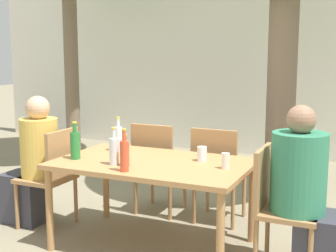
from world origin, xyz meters
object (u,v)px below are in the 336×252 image
patio_chair_1 (277,201)px  patio_chair_3 (217,169)px  water_bottle_0 (118,138)px  water_bottle_4 (114,150)px  drinking_glass_2 (202,154)px  dining_table_front (153,170)px  soda_bottle_2 (124,155)px  drinking_glass_0 (118,144)px  person_seated_1 (309,200)px  patio_chair_0 (53,172)px  person_seated_0 (33,167)px  drinking_glass_1 (226,161)px  green_bottle_3 (75,145)px  patio_chair_2 (157,162)px  soda_bottle_1 (125,154)px

patio_chair_1 → patio_chair_3: 1.01m
patio_chair_3 → water_bottle_0: size_ratio=2.95×
water_bottle_4 → drinking_glass_2: (0.59, 0.41, -0.06)m
dining_table_front → patio_chair_1: bearing=0.0°
soda_bottle_2 → drinking_glass_0: soda_bottle_2 is taller
drinking_glass_2 → person_seated_1: bearing=-11.3°
patio_chair_1 → drinking_glass_2: patio_chair_1 is taller
patio_chair_0 → person_seated_0: 0.24m
drinking_glass_0 → drinking_glass_1: bearing=-14.4°
patio_chair_3 → water_bottle_0: water_bottle_0 is taller
green_bottle_3 → water_bottle_4: size_ratio=1.04×
water_bottle_0 → patio_chair_0: bearing=-158.2°
patio_chair_1 → person_seated_1: person_seated_1 is taller
soda_bottle_2 → drinking_glass_2: (0.41, 0.56, -0.07)m
patio_chair_1 → patio_chair_2: same height
patio_chair_3 → drinking_glass_0: patio_chair_3 is taller
dining_table_front → person_seated_0: size_ratio=1.29×
person_seated_0 → drinking_glass_2: bearing=96.3°
person_seated_0 → drinking_glass_0: size_ratio=12.66×
drinking_glass_1 → drinking_glass_2: bearing=147.0°
water_bottle_0 → drinking_glass_0: bearing=125.2°
person_seated_0 → person_seated_1: 2.51m
patio_chair_1 → drinking_glass_2: 0.73m
water_bottle_0 → green_bottle_3: green_bottle_3 is taller
green_bottle_3 → drinking_glass_2: size_ratio=2.60×
patio_chair_2 → soda_bottle_2: (0.27, -1.10, 0.33)m
patio_chair_0 → drinking_glass_0: (0.51, 0.30, 0.25)m
dining_table_front → patio_chair_0: (-1.02, 0.00, -0.13)m
patio_chair_1 → drinking_glass_0: bearing=78.9°
patio_chair_3 → drinking_glass_0: (-0.83, -0.42, 0.25)m
person_seated_1 → drinking_glass_2: bearing=78.7°
drinking_glass_0 → patio_chair_0: bearing=-149.3°
patio_chair_2 → person_seated_1: (1.57, -0.72, 0.04)m
person_seated_1 → green_bottle_3: bearing=95.8°
dining_table_front → patio_chair_0: size_ratio=1.71×
patio_chair_0 → soda_bottle_2: soda_bottle_2 is taller
patio_chair_0 → patio_chair_2: size_ratio=1.00×
soda_bottle_1 → green_bottle_3: green_bottle_3 is taller
water_bottle_0 → water_bottle_4: 0.51m
water_bottle_0 → soda_bottle_1: (0.33, -0.46, -0.02)m
person_seated_0 → person_seated_1: bearing=90.0°
person_seated_0 → water_bottle_0: 0.88m
patio_chair_3 → water_bottle_4: size_ratio=3.06×
drinking_glass_2 → soda_bottle_2: bearing=-126.5°
drinking_glass_0 → drinking_glass_1: 1.17m
patio_chair_3 → person_seated_1: size_ratio=0.74×
person_seated_0 → person_seated_1: size_ratio=0.98×
soda_bottle_1 → drinking_glass_2: size_ratio=2.12×
patio_chair_3 → person_seated_1: (0.93, -0.72, 0.04)m
water_bottle_4 → drinking_glass_0: size_ratio=3.12×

